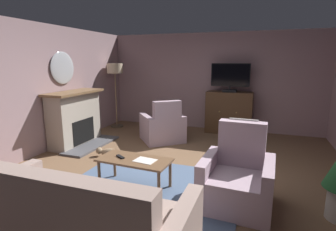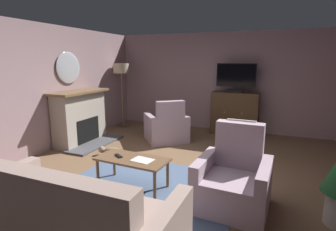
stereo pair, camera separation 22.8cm
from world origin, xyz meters
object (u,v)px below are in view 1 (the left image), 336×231
(wall_mirror_oval, at_px, (63,68))
(armchair_near_window, at_px, (163,128))
(cat, at_px, (109,153))
(television, at_px, (230,77))
(floor_lamp, at_px, (115,74))
(tv_cabinet, at_px, (229,113))
(coffee_table, at_px, (134,162))
(folded_newspaper, at_px, (145,160))
(tv_remote, at_px, (120,157))
(armchair_angled_to_table, at_px, (237,180))
(sofa_floral, at_px, (79,225))
(fireplace, at_px, (76,119))

(wall_mirror_oval, xyz_separation_m, armchair_near_window, (1.98, 0.87, -1.37))
(cat, bearing_deg, television, 52.60)
(floor_lamp, bearing_deg, television, 6.60)
(tv_cabinet, distance_m, television, 0.94)
(coffee_table, distance_m, folded_newspaper, 0.19)
(wall_mirror_oval, height_order, tv_remote, wall_mirror_oval)
(wall_mirror_oval, xyz_separation_m, armchair_angled_to_table, (3.87, -1.40, -1.36))
(tv_cabinet, height_order, sofa_floral, tv_cabinet)
(fireplace, bearing_deg, television, 33.97)
(coffee_table, distance_m, armchair_near_window, 2.35)
(armchair_angled_to_table, bearing_deg, tv_remote, -178.09)
(tv_cabinet, distance_m, armchair_near_window, 1.85)
(tv_cabinet, xyz_separation_m, floor_lamp, (-3.06, -0.41, 0.97))
(coffee_table, height_order, cat, coffee_table)
(tv_remote, xyz_separation_m, cat, (-0.82, 0.98, -0.37))
(fireplace, xyz_separation_m, wall_mirror_oval, (-0.25, 0.00, 1.12))
(fireplace, height_order, coffee_table, fireplace)
(coffee_table, relative_size, sofa_floral, 0.50)
(tv_cabinet, height_order, coffee_table, tv_cabinet)
(armchair_angled_to_table, height_order, cat, armchair_angled_to_table)
(armchair_near_window, bearing_deg, wall_mirror_oval, -156.45)
(cat, bearing_deg, tv_cabinet, 53.17)
(tv_cabinet, bearing_deg, sofa_floral, -98.74)
(fireplace, xyz_separation_m, television, (3.08, 2.07, 0.88))
(tv_remote, height_order, folded_newspaper, tv_remote)
(wall_mirror_oval, relative_size, tv_remote, 4.20)
(coffee_table, xyz_separation_m, folded_newspaper, (0.18, -0.01, 0.06))
(coffee_table, relative_size, armchair_angled_to_table, 1.02)
(television, height_order, coffee_table, television)
(floor_lamp, bearing_deg, tv_cabinet, 7.58)
(sofa_floral, bearing_deg, cat, 116.27)
(sofa_floral, xyz_separation_m, armchair_angled_to_table, (1.32, 1.47, 0.01))
(tv_remote, xyz_separation_m, folded_newspaper, (0.40, 0.00, -0.01))
(television, xyz_separation_m, sofa_floral, (-0.77, -4.95, -1.13))
(coffee_table, height_order, sofa_floral, sofa_floral)
(fireplace, height_order, tv_remote, fireplace)
(fireplace, height_order, tv_cabinet, fireplace)
(folded_newspaper, xyz_separation_m, armchair_angled_to_table, (1.28, 0.05, -0.12))
(tv_cabinet, relative_size, cat, 1.59)
(tv_remote, relative_size, floor_lamp, 0.10)
(tv_remote, bearing_deg, coffee_table, -144.53)
(tv_cabinet, relative_size, sofa_floral, 0.53)
(fireplace, xyz_separation_m, armchair_near_window, (1.74, 0.87, -0.25))
(wall_mirror_oval, xyz_separation_m, cat, (1.37, -0.48, -1.60))
(wall_mirror_oval, height_order, cat, wall_mirror_oval)
(television, height_order, tv_remote, television)
(folded_newspaper, distance_m, armchair_near_window, 2.40)
(coffee_table, bearing_deg, floor_lamp, 124.24)
(armchair_angled_to_table, bearing_deg, floor_lamp, 139.14)
(sofa_floral, bearing_deg, folded_newspaper, 88.48)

